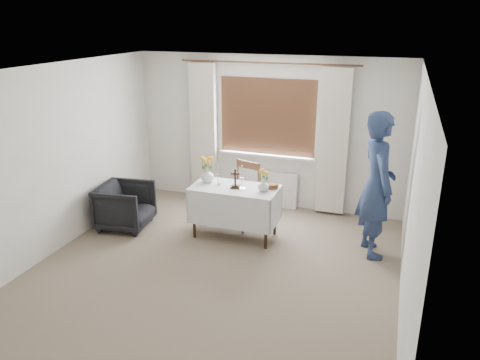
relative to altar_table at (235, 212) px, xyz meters
The scene contains 12 objects.
ground 1.19m from the altar_table, 85.81° to the right, with size 5.00×5.00×0.00m, color gray.
altar_table is the anchor object (origin of this frame).
wooden_chair 0.39m from the altar_table, 96.79° to the left, with size 0.46×0.46×1.00m, color #58321E, non-canonical shape.
armchair 1.70m from the altar_table, behind, with size 0.73×0.76×0.69m, color black.
person 2.02m from the altar_table, ahead, with size 0.71×0.47×1.96m, color navy.
radiator 1.30m from the altar_table, 86.34° to the left, with size 1.10×0.10×0.60m, color silver.
wooden_cross 0.52m from the altar_table, 57.92° to the right, with size 0.13×0.09×0.28m, color black, non-canonical shape.
candlestick_left 0.61m from the altar_table, behind, with size 0.10×0.10×0.35m, color white, non-canonical shape.
candlestick_right 0.56m from the altar_table, 11.66° to the right, with size 0.10×0.10×0.34m, color white, non-canonical shape.
flower_vase_left 0.67m from the altar_table, behind, with size 0.20×0.20×0.21m, color silver.
flower_vase_right 0.63m from the altar_table, ahead, with size 0.16×0.16×0.17m, color silver.
wicker_basket 0.68m from the altar_table, 16.30° to the left, with size 0.18×0.18×0.07m, color brown.
Camera 1 is at (2.03, -4.74, 3.05)m, focal length 35.00 mm.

